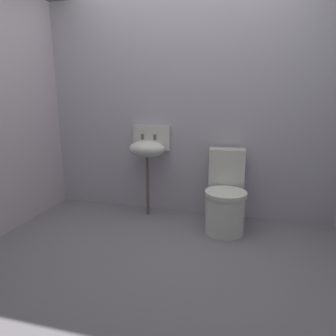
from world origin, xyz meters
The scene contains 4 objects.
ground_plane centered at (0.00, 0.00, -0.04)m, with size 3.54×2.46×0.08m, color slate.
wall_back centered at (0.00, 1.08, 1.16)m, with size 3.54×0.10×2.31m, color #B5B1BC.
toilet_near_wall centered at (0.48, 0.68, 0.32)m, with size 0.43×0.62×0.78m.
sink centered at (-0.39, 0.87, 0.75)m, with size 0.42×0.35×0.99m.
Camera 1 is at (0.66, -2.25, 1.34)m, focal length 32.82 mm.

